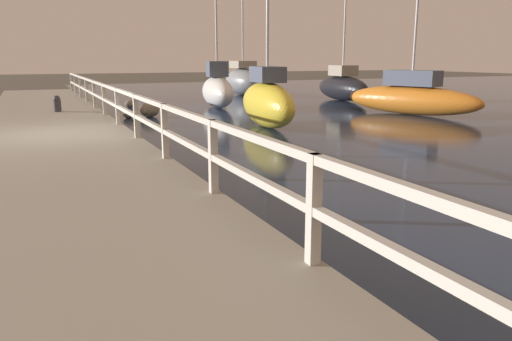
{
  "coord_description": "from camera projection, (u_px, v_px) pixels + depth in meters",
  "views": [
    {
      "loc": [
        -0.46,
        -12.12,
        2.04
      ],
      "look_at": [
        4.05,
        -2.12,
        -0.43
      ],
      "focal_mm": 35.0,
      "sensor_mm": 36.0,
      "label": 1
    }
  ],
  "objects": [
    {
      "name": "ground_plane",
      "position": [
        57.0,
        149.0,
        11.41
      ],
      "size": [
        120.0,
        120.0,
        0.0
      ],
      "primitive_type": "plane",
      "color": "#4C473D"
    },
    {
      "name": "dock_walkway",
      "position": [
        56.0,
        142.0,
        11.38
      ],
      "size": [
        3.4,
        36.0,
        0.35
      ],
      "color": "gray",
      "rests_on": "ground"
    },
    {
      "name": "railing",
      "position": [
        126.0,
        104.0,
        11.84
      ],
      "size": [
        0.1,
        32.5,
        0.94
      ],
      "color": "beige",
      "rests_on": "dock_walkway"
    },
    {
      "name": "boulder_far_strip",
      "position": [
        129.0,
        114.0,
        17.29
      ],
      "size": [
        0.4,
        0.36,
        0.3
      ],
      "color": "slate",
      "rests_on": "ground"
    },
    {
      "name": "boulder_upstream",
      "position": [
        130.0,
        104.0,
        20.98
      ],
      "size": [
        0.43,
        0.38,
        0.32
      ],
      "color": "slate",
      "rests_on": "ground"
    },
    {
      "name": "boulder_water_edge",
      "position": [
        149.0,
        110.0,
        17.62
      ],
      "size": [
        0.69,
        0.62,
        0.52
      ],
      "color": "slate",
      "rests_on": "ground"
    },
    {
      "name": "mooring_bollard",
      "position": [
        57.0,
        104.0,
        16.11
      ],
      "size": [
        0.24,
        0.24,
        0.52
      ],
      "color": "#333338",
      "rests_on": "dock_walkway"
    },
    {
      "name": "sailboat_orange",
      "position": [
        411.0,
        97.0,
        18.3
      ],
      "size": [
        2.91,
        5.46,
        7.16
      ],
      "rotation": [
        0.0,
        0.0,
        0.34
      ],
      "color": "orange",
      "rests_on": "water_surface"
    },
    {
      "name": "sailboat_yellow",
      "position": [
        267.0,
        102.0,
        14.94
      ],
      "size": [
        1.6,
        4.05,
        5.79
      ],
      "rotation": [
        0.0,
        0.0,
        -0.14
      ],
      "color": "gold",
      "rests_on": "water_surface"
    },
    {
      "name": "sailboat_black",
      "position": [
        342.0,
        86.0,
        24.39
      ],
      "size": [
        1.69,
        4.5,
        6.98
      ],
      "rotation": [
        0.0,
        0.0,
        -0.09
      ],
      "color": "black",
      "rests_on": "water_surface"
    },
    {
      "name": "sailboat_white",
      "position": [
        217.0,
        90.0,
        20.9
      ],
      "size": [
        1.77,
        4.07,
        7.12
      ],
      "rotation": [
        0.0,
        0.0,
        -0.17
      ],
      "color": "white",
      "rests_on": "water_surface"
    },
    {
      "name": "sailboat_gray",
      "position": [
        243.0,
        80.0,
        27.96
      ],
      "size": [
        1.6,
        3.54,
        5.97
      ],
      "rotation": [
        0.0,
        0.0,
        0.01
      ],
      "color": "gray",
      "rests_on": "water_surface"
    }
  ]
}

